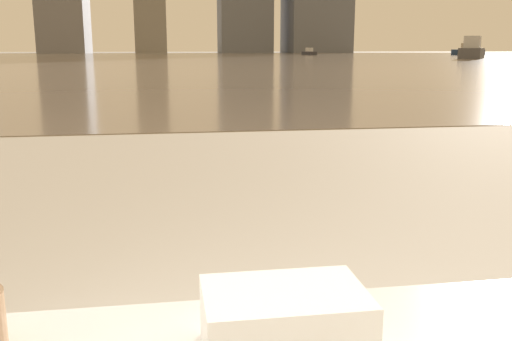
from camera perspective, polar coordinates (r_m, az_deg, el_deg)
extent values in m
cube|color=white|center=(1.01, 2.86, -15.01)|extent=(0.28, 0.19, 0.04)
cube|color=white|center=(1.00, 2.89, -12.96)|extent=(0.28, 0.19, 0.04)
cube|color=gray|center=(62.15, -8.94, 11.08)|extent=(180.00, 110.00, 0.01)
cube|color=navy|center=(90.20, 20.42, 11.02)|extent=(3.68, 4.63, 0.79)
cube|color=#B2A893|center=(90.20, 20.46, 11.56)|extent=(1.84, 2.02, 0.90)
cube|color=#2D2D33|center=(85.42, 5.34, 11.60)|extent=(1.74, 2.98, 0.49)
cube|color=silver|center=(85.41, 5.35, 11.95)|extent=(0.98, 1.22, 0.56)
cube|color=#4C4C51|center=(60.40, 20.75, 10.90)|extent=(4.87, 5.86, 1.01)
cube|color=silver|center=(60.40, 20.83, 11.92)|extent=(2.40, 2.59, 1.15)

